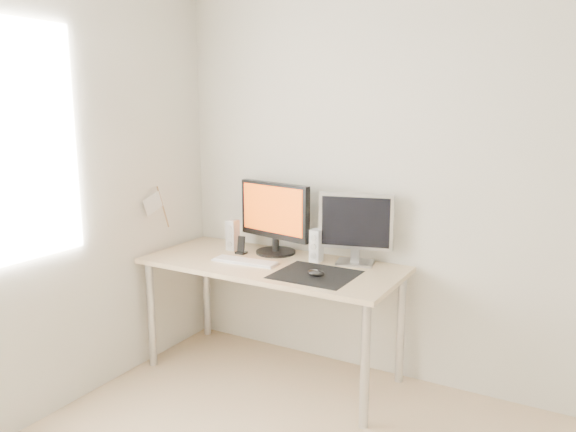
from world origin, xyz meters
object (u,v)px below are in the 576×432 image
at_px(mouse, 316,273).
at_px(main_monitor, 275,215).
at_px(keyboard, 245,261).
at_px(desk, 272,275).
at_px(speaker_right, 316,245).
at_px(phone_dock, 241,248).
at_px(second_monitor, 356,225).
at_px(speaker_left, 233,235).

xyz_separation_m(mouse, main_monitor, (-0.46, 0.32, 0.23)).
relative_size(main_monitor, keyboard, 1.28).
bearing_deg(desk, speaker_right, 35.17).
xyz_separation_m(speaker_right, phone_dock, (-0.51, -0.08, -0.07)).
height_order(mouse, second_monitor, second_monitor).
height_order(mouse, keyboard, mouse).
relative_size(second_monitor, speaker_left, 2.19).
height_order(speaker_left, speaker_right, same).
xyz_separation_m(speaker_left, keyboard, (0.24, -0.22, -0.09)).
bearing_deg(phone_dock, mouse, -17.60).
height_order(second_monitor, speaker_left, second_monitor).
bearing_deg(speaker_right, phone_dock, -171.52).
bearing_deg(desk, phone_dock, 163.57).
height_order(mouse, desk, mouse).
xyz_separation_m(main_monitor, phone_dock, (-0.19, -0.11, -0.22)).
bearing_deg(keyboard, desk, 28.01).
xyz_separation_m(second_monitor, speaker_left, (-0.84, -0.09, -0.14)).
relative_size(mouse, keyboard, 0.24).
bearing_deg(mouse, second_monitor, 75.56).
distance_m(mouse, speaker_right, 0.32).
bearing_deg(main_monitor, speaker_left, -169.23).
relative_size(desk, main_monitor, 2.92).
distance_m(desk, phone_dock, 0.32).
xyz_separation_m(desk, phone_dock, (-0.28, 0.08, 0.11)).
relative_size(second_monitor, speaker_right, 2.19).
bearing_deg(speaker_left, second_monitor, 6.04).
distance_m(desk, main_monitor, 0.40).
distance_m(mouse, speaker_left, 0.80).
bearing_deg(second_monitor, mouse, -104.44).
distance_m(speaker_right, phone_dock, 0.52).
height_order(speaker_left, keyboard, speaker_left).
relative_size(desk, second_monitor, 3.58).
height_order(desk, speaker_left, speaker_left).
bearing_deg(keyboard, second_monitor, 26.97).
xyz_separation_m(mouse, speaker_right, (-0.14, 0.28, 0.08)).
distance_m(second_monitor, keyboard, 0.71).
bearing_deg(speaker_right, mouse, -63.55).
bearing_deg(main_monitor, desk, -64.08).
distance_m(desk, speaker_right, 0.33).
bearing_deg(mouse, main_monitor, 145.42).
height_order(desk, second_monitor, second_monitor).
height_order(mouse, speaker_right, speaker_right).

